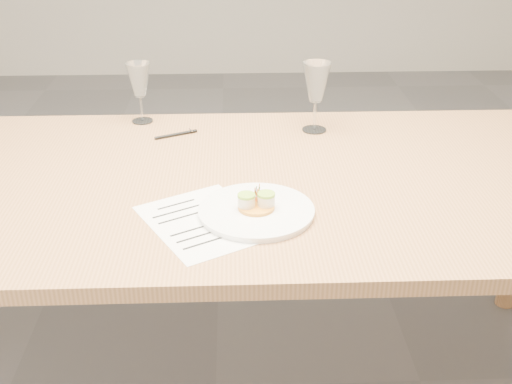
{
  "coord_description": "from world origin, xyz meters",
  "views": [
    {
      "loc": [
        0.07,
        -1.56,
        1.5
      ],
      "look_at": [
        0.12,
        -0.19,
        0.8
      ],
      "focal_mm": 45.0,
      "sensor_mm": 36.0,
      "label": 1
    }
  ],
  "objects_px": {
    "recipe_sheet": "(204,221)",
    "wine_glass_1": "(139,81)",
    "dinner_plate": "(256,210)",
    "dining_table": "(209,200)",
    "wine_glass_2": "(316,84)",
    "ballpoint_pen": "(176,134)"
  },
  "relations": [
    {
      "from": "dinner_plate",
      "to": "recipe_sheet",
      "type": "distance_m",
      "value": 0.13
    },
    {
      "from": "ballpoint_pen",
      "to": "recipe_sheet",
      "type": "bearing_deg",
      "value": -104.29
    },
    {
      "from": "dinner_plate",
      "to": "dining_table",
      "type": "bearing_deg",
      "value": 120.52
    },
    {
      "from": "ballpoint_pen",
      "to": "wine_glass_2",
      "type": "relative_size",
      "value": 0.59
    },
    {
      "from": "ballpoint_pen",
      "to": "wine_glass_1",
      "type": "height_order",
      "value": "wine_glass_1"
    },
    {
      "from": "dining_table",
      "to": "wine_glass_2",
      "type": "xyz_separation_m",
      "value": [
        0.33,
        0.33,
        0.22
      ]
    },
    {
      "from": "dining_table",
      "to": "wine_glass_2",
      "type": "relative_size",
      "value": 10.94
    },
    {
      "from": "wine_glass_1",
      "to": "dinner_plate",
      "type": "bearing_deg",
      "value": -61.38
    },
    {
      "from": "dinner_plate",
      "to": "ballpoint_pen",
      "type": "xyz_separation_m",
      "value": [
        -0.23,
        0.51,
        -0.01
      ]
    },
    {
      "from": "dinner_plate",
      "to": "wine_glass_1",
      "type": "height_order",
      "value": "wine_glass_1"
    },
    {
      "from": "wine_glass_2",
      "to": "recipe_sheet",
      "type": "bearing_deg",
      "value": -119.87
    },
    {
      "from": "recipe_sheet",
      "to": "wine_glass_2",
      "type": "distance_m",
      "value": 0.68
    },
    {
      "from": "wine_glass_1",
      "to": "wine_glass_2",
      "type": "distance_m",
      "value": 0.56
    },
    {
      "from": "dining_table",
      "to": "ballpoint_pen",
      "type": "distance_m",
      "value": 0.33
    },
    {
      "from": "wine_glass_1",
      "to": "wine_glass_2",
      "type": "height_order",
      "value": "wine_glass_2"
    },
    {
      "from": "recipe_sheet",
      "to": "ballpoint_pen",
      "type": "distance_m",
      "value": 0.55
    },
    {
      "from": "recipe_sheet",
      "to": "wine_glass_1",
      "type": "relative_size",
      "value": 1.98
    },
    {
      "from": "dining_table",
      "to": "wine_glass_1",
      "type": "xyz_separation_m",
      "value": [
        -0.23,
        0.43,
        0.2
      ]
    },
    {
      "from": "dinner_plate",
      "to": "recipe_sheet",
      "type": "xyz_separation_m",
      "value": [
        -0.12,
        -0.03,
        -0.01
      ]
    },
    {
      "from": "dining_table",
      "to": "ballpoint_pen",
      "type": "height_order",
      "value": "ballpoint_pen"
    },
    {
      "from": "recipe_sheet",
      "to": "wine_glass_2",
      "type": "height_order",
      "value": "wine_glass_2"
    },
    {
      "from": "dinner_plate",
      "to": "wine_glass_1",
      "type": "bearing_deg",
      "value": 118.62
    }
  ]
}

